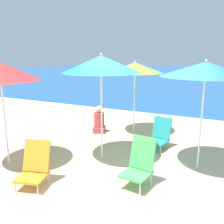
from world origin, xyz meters
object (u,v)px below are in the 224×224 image
at_px(beach_umbrella_blue, 206,69).
at_px(person_seated_near, 99,121).
at_px(beach_chair_orange, 34,165).
at_px(beach_chair_teal, 159,134).
at_px(beach_chair_green, 140,163).
at_px(beach_umbrella_red, 0,71).
at_px(beach_umbrella_teal, 101,64).
at_px(beach_umbrella_lime, 135,68).

bearing_deg(beach_umbrella_blue, person_seated_near, 158.59).
height_order(beach_chair_orange, beach_chair_teal, beach_chair_orange).
bearing_deg(beach_chair_teal, beach_umbrella_blue, -27.34).
height_order(beach_chair_orange, person_seated_near, person_seated_near).
bearing_deg(beach_chair_orange, beach_chair_green, 9.91).
height_order(beach_umbrella_red, beach_chair_teal, beach_umbrella_red).
distance_m(beach_umbrella_blue, person_seated_near, 3.61).
relative_size(beach_umbrella_red, person_seated_near, 2.70).
bearing_deg(beach_chair_orange, beach_umbrella_teal, 54.26).
xyz_separation_m(beach_umbrella_lime, beach_chair_teal, (1.01, -0.83, -1.57)).
xyz_separation_m(beach_umbrella_lime, beach_umbrella_blue, (2.05, -1.59, 0.10)).
relative_size(beach_umbrella_lime, beach_umbrella_blue, 0.96).
relative_size(beach_umbrella_red, beach_chair_teal, 2.93).
bearing_deg(beach_umbrella_teal, beach_chair_orange, -109.55).
distance_m(beach_umbrella_blue, beach_chair_green, 2.15).
bearing_deg(beach_umbrella_red, beach_umbrella_lime, 64.26).
bearing_deg(beach_umbrella_lime, beach_chair_orange, -97.15).
distance_m(beach_umbrella_lime, person_seated_near, 1.88).
bearing_deg(beach_umbrella_lime, person_seated_near, -155.91).
height_order(beach_umbrella_blue, person_seated_near, beach_umbrella_blue).
relative_size(beach_umbrella_blue, beach_chair_orange, 2.81).
height_order(beach_umbrella_lime, beach_chair_teal, beach_umbrella_lime).
relative_size(beach_umbrella_red, beach_chair_orange, 2.80).
bearing_deg(beach_umbrella_lime, beach_chair_green, -66.38).
xyz_separation_m(beach_umbrella_blue, beach_chair_orange, (-2.50, -2.01, -1.64)).
bearing_deg(beach_umbrella_teal, beach_umbrella_blue, 14.49).
height_order(beach_umbrella_lime, beach_chair_green, beach_umbrella_lime).
height_order(beach_chair_teal, beach_chair_green, beach_chair_green).
xyz_separation_m(beach_umbrella_red, person_seated_near, (0.62, 2.80, -1.62)).
distance_m(beach_umbrella_lime, beach_umbrella_red, 3.57).
bearing_deg(beach_umbrella_blue, beach_chair_orange, -141.19).
bearing_deg(beach_chair_teal, person_seated_near, 176.74).
xyz_separation_m(beach_umbrella_teal, person_seated_near, (-1.02, 1.68, -1.74)).
bearing_deg(person_seated_near, beach_chair_orange, -102.43).
xyz_separation_m(beach_umbrella_teal, beach_chair_orange, (-0.53, -1.50, -1.71)).
bearing_deg(beach_chair_teal, beach_umbrella_teal, -117.62).
height_order(beach_umbrella_teal, beach_chair_green, beach_umbrella_teal).
relative_size(beach_umbrella_teal, beach_chair_teal, 3.09).
xyz_separation_m(beach_umbrella_lime, beach_umbrella_teal, (0.08, -2.10, 0.17)).
xyz_separation_m(beach_umbrella_lime, beach_umbrella_red, (-1.55, -3.22, 0.05)).
relative_size(beach_chair_teal, person_seated_near, 0.92).
distance_m(beach_umbrella_teal, beach_chair_orange, 2.34).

